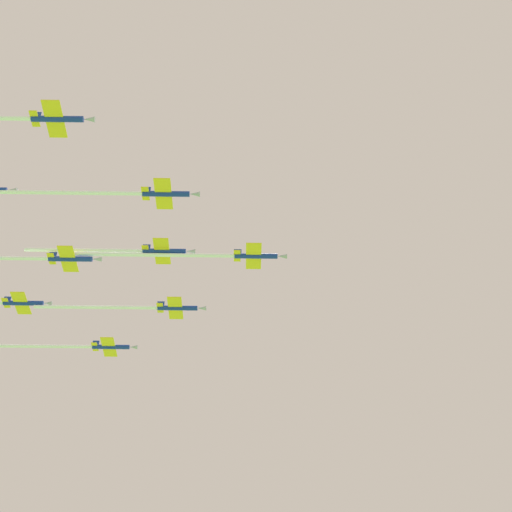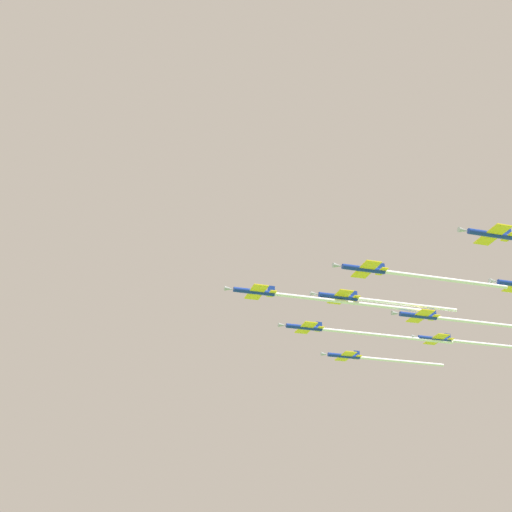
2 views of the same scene
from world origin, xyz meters
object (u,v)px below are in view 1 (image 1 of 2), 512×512
(jet_port_outer, at_px, (130,251))
(jet_port_trail, at_px, (33,258))
(jet_center_rear, at_px, (15,118))
(jet_starboard_outer, at_px, (68,347))
(jet_port_inner, at_px, (140,308))
(jet_lead, at_px, (202,255))
(jet_starboard_inner, at_px, (105,193))

(jet_port_outer, height_order, jet_port_trail, jet_port_outer)
(jet_center_rear, bearing_deg, jet_starboard_outer, -177.45)
(jet_port_inner, distance_m, jet_port_outer, 18.64)
(jet_lead, relative_size, jet_port_outer, 1.28)
(jet_starboard_outer, xyz_separation_m, jet_center_rear, (72.22, 17.84, -1.40))
(jet_port_inner, bearing_deg, jet_starboard_inner, -5.12)
(jet_center_rear, bearing_deg, jet_starboard_inner, 142.72)
(jet_lead, bearing_deg, jet_starboard_outer, -135.66)
(jet_starboard_outer, bearing_deg, jet_center_rear, 2.55)
(jet_port_inner, xyz_separation_m, jet_port_outer, (18.32, 3.11, 1.45))
(jet_lead, xyz_separation_m, jet_port_outer, (3.16, -15.77, 1.17))
(jet_port_trail, bearing_deg, jet_center_rear, 6.38)
(jet_starboard_outer, relative_size, jet_port_trail, 1.18)
(jet_center_rear, height_order, jet_port_trail, jet_center_rear)
(jet_port_inner, height_order, jet_starboard_inner, jet_starboard_inner)
(jet_starboard_inner, distance_m, jet_center_rear, 23.35)
(jet_starboard_inner, xyz_separation_m, jet_center_rear, (21.00, -10.22, -0.10))
(jet_port_inner, height_order, jet_port_trail, jet_port_inner)
(jet_starboard_inner, height_order, jet_port_trail, jet_starboard_inner)
(jet_port_trail, bearing_deg, jet_starboard_outer, 178.69)
(jet_starboard_inner, bearing_deg, jet_starboard_outer, -162.62)
(jet_port_inner, bearing_deg, jet_lead, 39.90)
(jet_starboard_outer, bearing_deg, jet_port_inner, 48.19)
(jet_starboard_inner, relative_size, jet_center_rear, 1.28)
(jet_starboard_inner, height_order, jet_starboard_outer, jet_starboard_outer)
(jet_starboard_outer, distance_m, jet_port_trail, 37.26)
(jet_port_outer, relative_size, jet_center_rear, 0.99)
(jet_starboard_inner, bearing_deg, jet_port_trail, -135.43)
(jet_lead, bearing_deg, jet_center_rear, -41.61)
(jet_starboard_inner, height_order, jet_center_rear, jet_starboard_inner)
(jet_port_inner, xyz_separation_m, jet_center_rear, (58.08, -6.18, 0.13))
(jet_starboard_inner, bearing_deg, jet_lead, 134.57)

